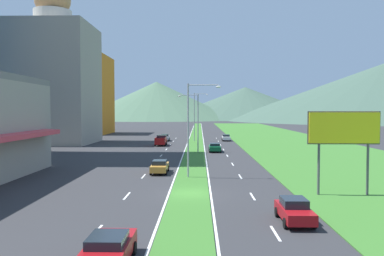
# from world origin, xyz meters

# --- Properties ---
(ground_plane) EXTENTS (600.00, 600.00, 0.00)m
(ground_plane) POSITION_xyz_m (0.00, 0.00, 0.00)
(ground_plane) COLOR #2D2D30
(grass_median) EXTENTS (3.20, 240.00, 0.06)m
(grass_median) POSITION_xyz_m (0.00, 60.00, 0.03)
(grass_median) COLOR #387028
(grass_median) RESTS_ON ground_plane
(grass_verge_right) EXTENTS (24.00, 240.00, 0.06)m
(grass_verge_right) POSITION_xyz_m (20.60, 60.00, 0.03)
(grass_verge_right) COLOR #387028
(grass_verge_right) RESTS_ON ground_plane
(lane_dash_left_1) EXTENTS (0.16, 2.80, 0.01)m
(lane_dash_left_1) POSITION_xyz_m (-5.10, -10.44, 0.01)
(lane_dash_left_1) COLOR silver
(lane_dash_left_1) RESTS_ON ground_plane
(lane_dash_left_2) EXTENTS (0.16, 2.80, 0.01)m
(lane_dash_left_2) POSITION_xyz_m (-5.10, -0.89, 0.01)
(lane_dash_left_2) COLOR silver
(lane_dash_left_2) RESTS_ON ground_plane
(lane_dash_left_3) EXTENTS (0.16, 2.80, 0.01)m
(lane_dash_left_3) POSITION_xyz_m (-5.10, 8.67, 0.01)
(lane_dash_left_3) COLOR silver
(lane_dash_left_3) RESTS_ON ground_plane
(lane_dash_left_4) EXTENTS (0.16, 2.80, 0.01)m
(lane_dash_left_4) POSITION_xyz_m (-5.10, 18.23, 0.01)
(lane_dash_left_4) COLOR silver
(lane_dash_left_4) RESTS_ON ground_plane
(lane_dash_left_5) EXTENTS (0.16, 2.80, 0.01)m
(lane_dash_left_5) POSITION_xyz_m (-5.10, 27.78, 0.01)
(lane_dash_left_5) COLOR silver
(lane_dash_left_5) RESTS_ON ground_plane
(lane_dash_left_6) EXTENTS (0.16, 2.80, 0.01)m
(lane_dash_left_6) POSITION_xyz_m (-5.10, 37.34, 0.01)
(lane_dash_left_6) COLOR silver
(lane_dash_left_6) RESTS_ON ground_plane
(lane_dash_left_7) EXTENTS (0.16, 2.80, 0.01)m
(lane_dash_left_7) POSITION_xyz_m (-5.10, 46.89, 0.01)
(lane_dash_left_7) COLOR silver
(lane_dash_left_7) RESTS_ON ground_plane
(lane_dash_left_8) EXTENTS (0.16, 2.80, 0.01)m
(lane_dash_left_8) POSITION_xyz_m (-5.10, 56.45, 0.01)
(lane_dash_left_8) COLOR silver
(lane_dash_left_8) RESTS_ON ground_plane
(lane_dash_left_9) EXTENTS (0.16, 2.80, 0.01)m
(lane_dash_left_9) POSITION_xyz_m (-5.10, 66.01, 0.01)
(lane_dash_left_9) COLOR silver
(lane_dash_left_9) RESTS_ON ground_plane
(lane_dash_right_1) EXTENTS (0.16, 2.80, 0.01)m
(lane_dash_right_1) POSITION_xyz_m (5.10, -10.44, 0.01)
(lane_dash_right_1) COLOR silver
(lane_dash_right_1) RESTS_ON ground_plane
(lane_dash_right_2) EXTENTS (0.16, 2.80, 0.01)m
(lane_dash_right_2) POSITION_xyz_m (5.10, -0.89, 0.01)
(lane_dash_right_2) COLOR silver
(lane_dash_right_2) RESTS_ON ground_plane
(lane_dash_right_3) EXTENTS (0.16, 2.80, 0.01)m
(lane_dash_right_3) POSITION_xyz_m (5.10, 8.67, 0.01)
(lane_dash_right_3) COLOR silver
(lane_dash_right_3) RESTS_ON ground_plane
(lane_dash_right_4) EXTENTS (0.16, 2.80, 0.01)m
(lane_dash_right_4) POSITION_xyz_m (5.10, 18.23, 0.01)
(lane_dash_right_4) COLOR silver
(lane_dash_right_4) RESTS_ON ground_plane
(lane_dash_right_5) EXTENTS (0.16, 2.80, 0.01)m
(lane_dash_right_5) POSITION_xyz_m (5.10, 27.78, 0.01)
(lane_dash_right_5) COLOR silver
(lane_dash_right_5) RESTS_ON ground_plane
(lane_dash_right_6) EXTENTS (0.16, 2.80, 0.01)m
(lane_dash_right_6) POSITION_xyz_m (5.10, 37.34, 0.01)
(lane_dash_right_6) COLOR silver
(lane_dash_right_6) RESTS_ON ground_plane
(lane_dash_right_7) EXTENTS (0.16, 2.80, 0.01)m
(lane_dash_right_7) POSITION_xyz_m (5.10, 46.89, 0.01)
(lane_dash_right_7) COLOR silver
(lane_dash_right_7) RESTS_ON ground_plane
(lane_dash_right_8) EXTENTS (0.16, 2.80, 0.01)m
(lane_dash_right_8) POSITION_xyz_m (5.10, 56.45, 0.01)
(lane_dash_right_8) COLOR silver
(lane_dash_right_8) RESTS_ON ground_plane
(lane_dash_right_9) EXTENTS (0.16, 2.80, 0.01)m
(lane_dash_right_9) POSITION_xyz_m (5.10, 66.01, 0.01)
(lane_dash_right_9) COLOR silver
(lane_dash_right_9) RESTS_ON ground_plane
(edge_line_median_left) EXTENTS (0.16, 240.00, 0.01)m
(edge_line_median_left) POSITION_xyz_m (-1.75, 60.00, 0.01)
(edge_line_median_left) COLOR silver
(edge_line_median_left) RESTS_ON ground_plane
(edge_line_median_right) EXTENTS (0.16, 240.00, 0.01)m
(edge_line_median_right) POSITION_xyz_m (1.75, 60.00, 0.01)
(edge_line_median_right) COLOR silver
(edge_line_median_right) RESTS_ON ground_plane
(domed_building) EXTENTS (16.39, 16.39, 33.87)m
(domed_building) POSITION_xyz_m (-30.00, 50.43, 13.82)
(domed_building) COLOR #9E9384
(domed_building) RESTS_ON ground_plane
(midrise_colored) EXTENTS (16.39, 16.39, 23.07)m
(midrise_colored) POSITION_xyz_m (-34.49, 84.72, 11.54)
(midrise_colored) COLOR orange
(midrise_colored) RESTS_ON ground_plane
(hill_far_left) EXTENTS (124.60, 124.60, 29.09)m
(hill_far_left) POSITION_xyz_m (-32.16, 269.87, 14.55)
(hill_far_left) COLOR #47664C
(hill_far_left) RESTS_ON ground_plane
(hill_far_center) EXTENTS (137.10, 137.10, 26.27)m
(hill_far_center) POSITION_xyz_m (38.61, 292.81, 13.14)
(hill_far_center) COLOR #3D5647
(hill_far_center) RESTS_ON ground_plane
(street_lamp_near) EXTENTS (3.48, 0.42, 9.71)m
(street_lamp_near) POSITION_xyz_m (0.02, 7.93, 5.62)
(street_lamp_near) COLOR #99999E
(street_lamp_near) RESTS_ON ground_plane
(street_lamp_mid) EXTENTS (3.42, 0.40, 9.64)m
(street_lamp_mid) POSITION_xyz_m (0.20, 32.18, 5.58)
(street_lamp_mid) COLOR #99999E
(street_lamp_mid) RESTS_ON ground_plane
(street_lamp_far) EXTENTS (3.26, 0.49, 10.89)m
(street_lamp_far) POSITION_xyz_m (-0.03, 56.43, 6.20)
(street_lamp_far) COLOR #99999E
(street_lamp_far) RESTS_ON ground_plane
(billboard_roadside) EXTENTS (5.88, 0.28, 6.89)m
(billboard_roadside) POSITION_xyz_m (12.53, -0.40, 5.24)
(billboard_roadside) COLOR #4C4C51
(billboard_roadside) RESTS_ON ground_plane
(car_0) EXTENTS (1.91, 4.78, 1.57)m
(car_0) POSITION_xyz_m (-7.01, 57.02, 0.80)
(car_0) COLOR #B2B2B7
(car_0) RESTS_ON ground_plane
(car_1) EXTENTS (2.02, 4.78, 1.42)m
(car_1) POSITION_xyz_m (3.41, 33.66, 0.74)
(car_1) COLOR #0C5128
(car_1) RESTS_ON ground_plane
(car_2) EXTENTS (1.87, 4.56, 1.45)m
(car_2) POSITION_xyz_m (-3.60, 10.84, 0.75)
(car_2) COLOR #C6842D
(car_2) RESTS_ON ground_plane
(car_3) EXTENTS (1.87, 4.17, 1.46)m
(car_3) POSITION_xyz_m (6.94, 57.58, 0.75)
(car_3) COLOR silver
(car_3) RESTS_ON ground_plane
(car_4) EXTENTS (1.87, 4.13, 1.50)m
(car_4) POSITION_xyz_m (6.69, -8.25, 0.76)
(car_4) COLOR maroon
(car_4) RESTS_ON ground_plane
(car_5) EXTENTS (2.01, 4.44, 1.45)m
(car_5) POSITION_xyz_m (-3.26, -15.28, 0.76)
(car_5) COLOR maroon
(car_5) RESTS_ON ground_plane
(pickup_truck_0) EXTENTS (2.18, 5.40, 2.00)m
(pickup_truck_0) POSITION_xyz_m (-6.81, 45.39, 0.98)
(pickup_truck_0) COLOR maroon
(pickup_truck_0) RESTS_ON ground_plane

